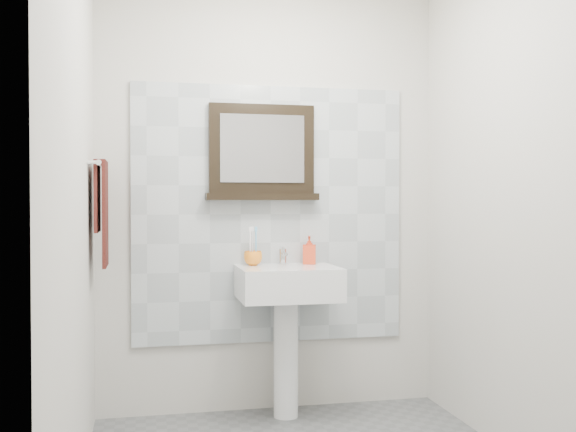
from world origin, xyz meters
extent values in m
cube|color=beige|center=(0.00, 1.10, 1.25)|extent=(2.00, 0.01, 2.50)
cube|color=beige|center=(0.00, -1.10, 1.25)|extent=(2.00, 0.01, 2.50)
cube|color=beige|center=(-1.00, 0.00, 1.25)|extent=(0.01, 2.20, 2.50)
cube|color=beige|center=(1.00, 0.00, 1.25)|extent=(0.01, 2.20, 2.50)
cube|color=#B0BABF|center=(0.00, 1.09, 1.15)|extent=(1.60, 0.02, 1.50)
cylinder|color=white|center=(0.06, 0.92, 0.34)|extent=(0.14, 0.14, 0.68)
cube|color=white|center=(0.06, 0.86, 0.77)|extent=(0.55, 0.44, 0.18)
cylinder|color=silver|center=(0.06, 0.84, 0.85)|extent=(0.32, 0.32, 0.02)
cylinder|color=#4C4C4F|center=(0.06, 0.84, 0.86)|extent=(0.04, 0.04, 0.00)
cylinder|color=silver|center=(0.06, 1.01, 0.91)|extent=(0.04, 0.04, 0.09)
cylinder|color=silver|center=(0.06, 0.96, 0.93)|extent=(0.02, 0.10, 0.02)
cube|color=silver|center=(0.06, 1.02, 0.96)|extent=(0.02, 0.07, 0.01)
imported|color=orange|center=(-0.12, 0.98, 0.90)|extent=(0.13, 0.13, 0.08)
cylinder|color=white|center=(-0.14, 0.97, 0.97)|extent=(0.01, 0.01, 0.19)
cube|color=white|center=(-0.14, 0.97, 1.07)|extent=(0.01, 0.01, 0.03)
cylinder|color=#63B2E3|center=(-0.10, 0.97, 0.97)|extent=(0.01, 0.01, 0.19)
cube|color=#63B2E3|center=(-0.10, 0.97, 1.07)|extent=(0.01, 0.01, 0.03)
cylinder|color=white|center=(-0.12, 1.00, 0.97)|extent=(0.01, 0.01, 0.19)
cube|color=white|center=(-0.12, 1.00, 1.07)|extent=(0.01, 0.01, 0.03)
imported|color=red|center=(0.22, 1.00, 0.94)|extent=(0.09, 0.09, 0.17)
cube|color=black|center=(-0.06, 1.07, 1.53)|extent=(0.61, 0.06, 0.52)
cube|color=#99999E|center=(-0.06, 1.03, 1.53)|extent=(0.49, 0.01, 0.39)
cube|color=black|center=(-0.06, 1.04, 1.25)|extent=(0.65, 0.11, 0.04)
cylinder|color=silver|center=(-0.94, 0.82, 1.42)|extent=(0.03, 0.40, 0.03)
cylinder|color=silver|center=(-0.97, 0.63, 1.42)|extent=(0.05, 0.02, 0.02)
cylinder|color=silver|center=(-0.97, 1.01, 1.42)|extent=(0.05, 0.02, 0.02)
cube|color=#35120E|center=(-0.93, 0.82, 1.15)|extent=(0.02, 0.30, 0.52)
cube|color=#35120E|center=(-0.96, 0.82, 1.24)|extent=(0.02, 0.30, 0.34)
cube|color=#35120E|center=(-0.94, 0.82, 1.42)|extent=(0.06, 0.30, 0.03)
camera|label=1|loc=(-0.74, -2.80, 1.22)|focal=42.00mm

